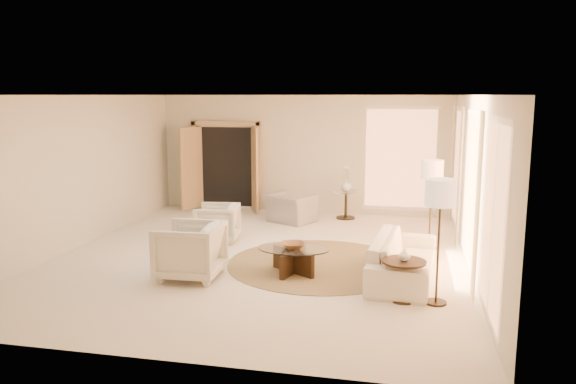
% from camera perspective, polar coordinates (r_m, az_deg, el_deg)
% --- Properties ---
extents(room, '(7.04, 8.04, 2.83)m').
position_cam_1_polar(room, '(9.62, -2.83, 1.44)').
color(room, silver).
rests_on(room, ground).
extents(windows_right, '(0.10, 6.40, 2.40)m').
position_cam_1_polar(windows_right, '(9.46, 17.98, 0.53)').
color(windows_right, '#F19A60').
rests_on(windows_right, room).
extents(window_back_corner, '(1.70, 0.10, 2.40)m').
position_cam_1_polar(window_back_corner, '(13.23, 11.35, 3.34)').
color(window_back_corner, '#F19A60').
rests_on(window_back_corner, room).
extents(curtains_right, '(0.06, 5.20, 2.60)m').
position_cam_1_polar(curtains_right, '(10.35, 17.19, 1.05)').
color(curtains_right, '#CCC088').
rests_on(curtains_right, room).
extents(french_doors, '(1.95, 0.66, 2.16)m').
position_cam_1_polar(french_doors, '(13.83, -6.39, 2.57)').
color(french_doors, tan).
rests_on(french_doors, room).
extents(area_rug, '(3.58, 3.58, 0.01)m').
position_cam_1_polar(area_rug, '(9.50, 3.14, -7.30)').
color(area_rug, '#47381E').
rests_on(area_rug, room).
extents(sofa, '(1.07, 2.32, 0.66)m').
position_cam_1_polar(sofa, '(8.87, 11.62, -6.57)').
color(sofa, beige).
rests_on(sofa, room).
extents(armchair_left, '(0.82, 0.87, 0.80)m').
position_cam_1_polar(armchair_left, '(10.92, -7.22, -2.95)').
color(armchair_left, beige).
rests_on(armchair_left, room).
extents(armchair_right, '(0.89, 0.95, 0.96)m').
position_cam_1_polar(armchair_right, '(8.80, -9.94, -5.62)').
color(armchair_right, beige).
rests_on(armchair_right, room).
extents(accent_chair, '(1.14, 0.99, 0.84)m').
position_cam_1_polar(accent_chair, '(12.46, 0.25, -1.18)').
color(accent_chair, '#9B968B').
rests_on(accent_chair, room).
extents(coffee_table, '(1.48, 1.48, 0.42)m').
position_cam_1_polar(coffee_table, '(8.94, 0.53, -6.66)').
color(coffee_table, black).
rests_on(coffee_table, room).
extents(end_table, '(0.61, 0.61, 0.57)m').
position_cam_1_polar(end_table, '(7.92, 11.68, -8.08)').
color(end_table, black).
rests_on(end_table, room).
extents(side_table, '(0.56, 0.56, 0.65)m').
position_cam_1_polar(side_table, '(12.89, 5.90, -0.99)').
color(side_table, black).
rests_on(side_table, room).
extents(floor_lamp_near, '(0.40, 0.40, 1.65)m').
position_cam_1_polar(floor_lamp_near, '(10.43, 14.43, 1.83)').
color(floor_lamp_near, black).
rests_on(floor_lamp_near, room).
extents(floor_lamp_far, '(0.41, 0.41, 1.71)m').
position_cam_1_polar(floor_lamp_far, '(7.66, 15.24, -0.64)').
color(floor_lamp_far, black).
rests_on(floor_lamp_far, room).
extents(bowl, '(0.48, 0.48, 0.09)m').
position_cam_1_polar(bowl, '(8.89, 0.53, -5.43)').
color(bowl, brown).
rests_on(bowl, coffee_table).
extents(end_vase, '(0.18, 0.18, 0.17)m').
position_cam_1_polar(end_vase, '(7.85, 11.75, -6.28)').
color(end_vase, white).
rests_on(end_vase, end_table).
extents(side_vase, '(0.33, 0.33, 0.26)m').
position_cam_1_polar(side_vase, '(12.83, 5.93, 0.68)').
color(side_vase, white).
rests_on(side_vase, side_table).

